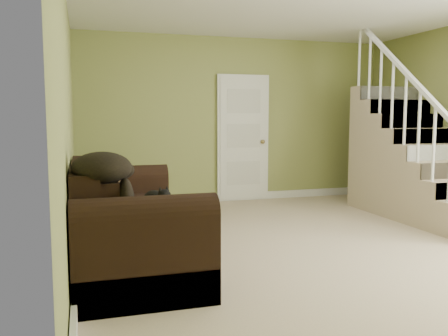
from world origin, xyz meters
TOP-DOWN VIEW (x-y plane):
  - floor at (0.00, 0.00)m, footprint 5.00×5.50m
  - wall_back at (0.00, 2.75)m, footprint 5.00×0.04m
  - wall_left at (-2.50, 0.00)m, footprint 0.04×5.50m
  - baseboard_back at (0.00, 2.72)m, footprint 5.00×0.04m
  - baseboard_left at (-2.47, 0.00)m, footprint 0.04×5.50m
  - door at (0.10, 2.71)m, footprint 0.86×0.12m
  - staircase at (1.99, 0.97)m, footprint 1.00×2.51m
  - sofa at (-2.02, -0.14)m, footprint 1.03×2.39m
  - side_table at (-2.09, 1.78)m, footprint 0.60×0.60m
  - cat at (-1.75, -0.25)m, footprint 0.31×0.49m
  - banana at (-1.89, -0.72)m, footprint 0.09×0.19m
  - throw_pillow at (-2.07, 0.53)m, footprint 0.27×0.47m
  - throw_blanket at (-2.25, -0.82)m, footprint 0.51×0.64m

SIDE VIEW (x-z plane):
  - floor at x=0.00m, z-range -0.01..0.01m
  - baseboard_back at x=0.00m, z-range 0.00..0.12m
  - baseboard_left at x=-2.47m, z-range 0.00..0.12m
  - side_table at x=-2.09m, z-range -0.11..0.78m
  - sofa at x=-2.02m, z-range -0.11..0.83m
  - banana at x=-1.89m, z-range 0.51..0.56m
  - cat at x=-1.75m, z-range 0.48..0.72m
  - staircase at x=1.99m, z-range -0.77..2.05m
  - throw_pillow at x=-2.07m, z-range 0.49..0.95m
  - throw_blanket at x=-2.25m, z-range 0.86..1.10m
  - door at x=0.10m, z-range 0.00..2.02m
  - wall_back at x=0.00m, z-range 0.00..2.60m
  - wall_left at x=-2.50m, z-range 0.00..2.60m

